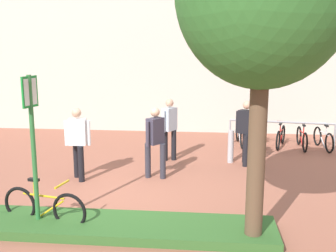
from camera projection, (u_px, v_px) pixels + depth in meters
The scene contains 10 objects.
ground_plane at pixel (129, 197), 8.68m from camera, with size 60.00×60.00×0.00m, color #9E5B47.
planter_strip at pixel (73, 225), 7.15m from camera, with size 7.00×1.10×0.16m, color #336028.
parking_sign_post at pixel (32, 131), 6.88m from camera, with size 0.13×0.35×2.68m.
bike_at_sign at pixel (44, 207), 7.25m from camera, with size 1.65×0.51×0.86m.
bike_rack_cluster at pixel (281, 136), 12.76m from camera, with size 3.18×1.85×0.83m.
bollard_steel at pixel (231, 146), 11.08m from camera, with size 0.16×0.16×0.90m, color #ADADB2.
person_shirt_white at pixel (78, 139), 9.60m from camera, with size 0.61×0.45×1.72m.
person_suited_dark at pixel (246, 128), 10.81m from camera, with size 0.53×0.51×1.72m.
person_suited_navy at pixel (155, 138), 9.70m from camera, with size 0.51×0.51×1.72m.
person_shirt_blue at pixel (170, 125), 11.20m from camera, with size 0.42×0.53×1.72m.
Camera 1 is at (1.63, -8.09, 3.19)m, focal length 43.80 mm.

